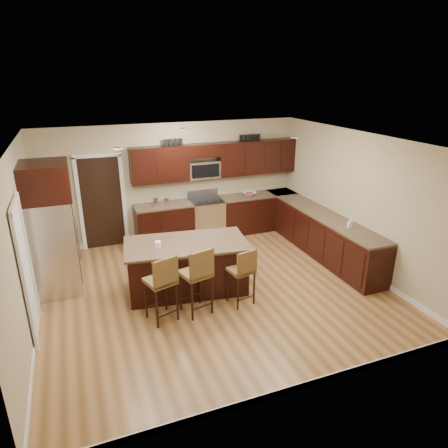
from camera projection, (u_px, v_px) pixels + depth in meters
name	position (u px, v px, depth m)	size (l,w,h in m)	color
floor	(214.00, 289.00, 7.35)	(6.00, 6.00, 0.00)	#9A6C3D
ceiling	(213.00, 141.00, 6.39)	(6.00, 6.00, 0.00)	silver
wall_back	(174.00, 182.00, 9.27)	(6.00, 6.00, 0.00)	tan
wall_left	(22.00, 245.00, 5.86)	(5.50, 5.50, 0.00)	tan
wall_right	(357.00, 201.00, 7.88)	(5.50, 5.50, 0.00)	tan
base_cabinets	(271.00, 226.00, 9.08)	(4.02, 3.96, 0.92)	black
upper_cabinets	(218.00, 159.00, 9.30)	(4.00, 0.33, 0.80)	black
range	(206.00, 218.00, 9.55)	(0.76, 0.64, 1.11)	silver
microwave	(204.00, 170.00, 9.28)	(0.76, 0.31, 0.40)	silver
doorway	(102.00, 203.00, 8.82)	(0.85, 0.03, 2.06)	black
pantry_door	(26.00, 274.00, 5.73)	(0.03, 0.80, 2.04)	white
letter_decor	(212.00, 140.00, 9.09)	(2.20, 0.03, 0.15)	black
island	(187.00, 267.00, 7.21)	(2.28, 1.41, 0.92)	black
stool_left	(162.00, 281.00, 6.16)	(0.53, 0.53, 1.14)	brown
stool_mid	(198.00, 274.00, 6.34)	(0.53, 0.53, 1.17)	brown
stool_right	(243.00, 270.00, 6.65)	(0.45, 0.45, 1.03)	brown
refrigerator	(52.00, 228.00, 6.91)	(0.79, 0.93, 2.35)	silver
floor_mat	(195.00, 255.00, 8.69)	(1.02, 0.68, 0.01)	brown
fruit_bowl	(249.00, 194.00, 9.75)	(0.32, 0.32, 0.08)	silver
soap_bottle	(350.00, 223.00, 7.68)	(0.09, 0.09, 0.19)	#B2B2B2
canister_tall	(155.00, 202.00, 8.95)	(0.12, 0.12, 0.18)	silver
canister_short	(166.00, 201.00, 9.04)	(0.11, 0.11, 0.15)	silver
island_jar	(158.00, 244.00, 6.85)	(0.10, 0.10, 0.10)	white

